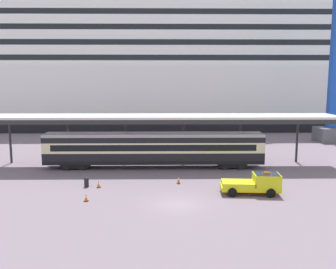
% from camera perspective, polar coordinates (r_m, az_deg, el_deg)
% --- Properties ---
extents(ground_plane, '(400.00, 400.00, 0.00)m').
position_cam_1_polar(ground_plane, '(30.20, 1.57, -10.96)').
color(ground_plane, slate).
extents(cruise_ship, '(164.30, 22.62, 44.40)m').
position_cam_1_polar(cruise_ship, '(82.10, 3.39, 11.73)').
color(cruise_ship, black).
rests_on(cruise_ship, ground).
extents(platform_canopy, '(42.80, 5.54, 6.13)m').
position_cam_1_polar(platform_canopy, '(41.95, -2.24, 2.66)').
color(platform_canopy, silver).
rests_on(platform_canopy, ground).
extents(train_carriage, '(25.26, 2.81, 4.11)m').
position_cam_1_polar(train_carriage, '(42.01, -2.23, -2.20)').
color(train_carriage, black).
rests_on(train_carriage, ground).
extents(service_truck, '(5.34, 2.56, 2.02)m').
position_cam_1_polar(service_truck, '(33.48, 13.72, -7.49)').
color(service_truck, yellow).
rests_on(service_truck, ground).
extents(traffic_cone_near, '(0.36, 0.36, 0.64)m').
position_cam_1_polar(traffic_cone_near, '(31.55, -12.84, -9.72)').
color(traffic_cone_near, black).
rests_on(traffic_cone_near, ground).
extents(traffic_cone_mid, '(0.36, 0.36, 0.78)m').
position_cam_1_polar(traffic_cone_mid, '(35.90, 1.69, -7.18)').
color(traffic_cone_mid, black).
rests_on(traffic_cone_mid, ground).
extents(traffic_cone_far, '(0.36, 0.36, 0.66)m').
position_cam_1_polar(traffic_cone_far, '(35.23, -10.92, -7.74)').
color(traffic_cone_far, black).
rests_on(traffic_cone_far, ground).
extents(quay_bollard, '(0.48, 0.48, 0.96)m').
position_cam_1_polar(quay_bollard, '(35.63, -12.78, -7.29)').
color(quay_bollard, black).
rests_on(quay_bollard, ground).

